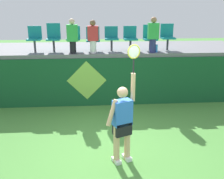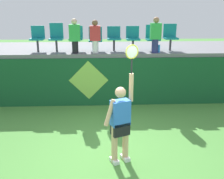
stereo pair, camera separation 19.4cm
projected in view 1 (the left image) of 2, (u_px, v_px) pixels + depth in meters
name	position (u px, v px, depth m)	size (l,w,h in m)	color
ground_plane	(111.00, 155.00, 5.98)	(40.00, 40.00, 0.00)	#478438
court_back_wall	(104.00, 82.00, 8.75)	(10.30, 0.20, 1.58)	#144C28
spectator_platform	(102.00, 49.00, 9.79)	(10.30, 2.83, 0.12)	slate
tennis_player	(122.00, 121.00, 5.50)	(0.71, 0.39, 2.48)	white
water_bottle	(157.00, 48.00, 8.73)	(0.07, 0.07, 0.25)	#338CE5
stadium_chair_0	(35.00, 37.00, 8.77)	(0.44, 0.42, 0.82)	#38383D
stadium_chair_1	(54.00, 36.00, 8.81)	(0.44, 0.42, 0.91)	#38383D
stadium_chair_2	(73.00, 37.00, 8.86)	(0.44, 0.42, 0.81)	#38383D
stadium_chair_3	(93.00, 38.00, 8.92)	(0.44, 0.42, 0.78)	#38383D
stadium_chair_4	(111.00, 37.00, 8.95)	(0.44, 0.42, 0.79)	#38383D
stadium_chair_5	(130.00, 37.00, 9.00)	(0.44, 0.42, 0.80)	#38383D
stadium_chair_6	(150.00, 36.00, 9.05)	(0.44, 0.42, 0.84)	#38383D
stadium_chair_7	(167.00, 35.00, 9.08)	(0.44, 0.42, 0.87)	#38383D
spectator_0	(72.00, 36.00, 8.41)	(0.34, 0.20, 1.08)	black
spectator_1	(153.00, 34.00, 8.57)	(0.34, 0.20, 1.12)	navy
spectator_2	(93.00, 36.00, 8.47)	(0.34, 0.20, 1.04)	white
wall_signage_mount	(88.00, 106.00, 8.86)	(1.27, 0.01, 1.50)	#144C28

